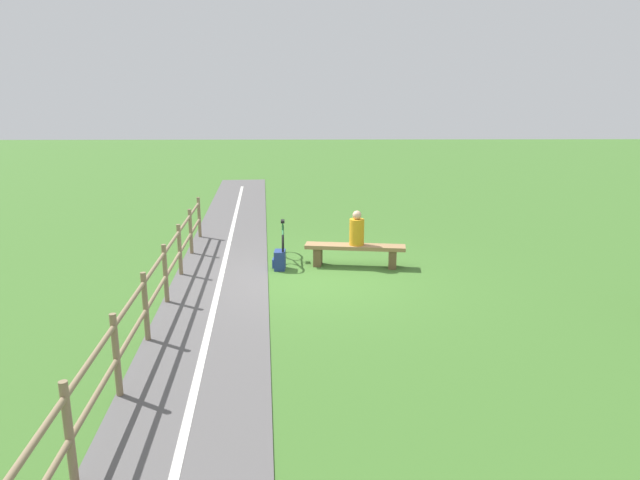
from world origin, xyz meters
The scene contains 8 objects.
ground_plane centered at (0.00, 0.00, 0.00)m, with size 80.00×80.00×0.00m, color #3D6B28.
paved_path centered at (1.49, 4.00, 0.01)m, with size 1.83×36.00×0.02m, color #565454.
path_centre_line centered at (1.49, 4.00, 0.02)m, with size 0.10×32.00×0.00m, color silver.
bench centered at (-0.86, -0.76, 0.33)m, with size 2.11×0.65×0.46m.
person_seated centered at (-0.89, -0.75, 0.77)m, with size 0.34×0.34×0.72m.
bicycle centered at (0.66, -1.22, 0.36)m, with size 0.12×1.64×0.86m.
backpack centered at (0.70, -0.56, 0.19)m, with size 0.26×0.34×0.40m.
fence_roadside centered at (2.36, 3.74, 0.61)m, with size 1.08×14.30×1.03m.
Camera 1 is at (0.06, 10.55, 3.38)m, focal length 31.65 mm.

